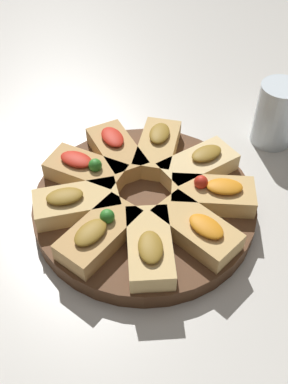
# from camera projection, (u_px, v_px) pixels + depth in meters

# --- Properties ---
(ground_plane) EXTENTS (3.00, 3.00, 0.00)m
(ground_plane) POSITION_uv_depth(u_px,v_px,m) (144.00, 211.00, 0.62)
(ground_plane) COLOR beige
(serving_board) EXTENTS (0.30, 0.30, 0.03)m
(serving_board) POSITION_uv_depth(u_px,v_px,m) (144.00, 205.00, 0.61)
(serving_board) COLOR #51331E
(serving_board) RESTS_ON ground_plane
(focaccia_slice_0) EXTENTS (0.11, 0.11, 0.04)m
(focaccia_slice_0) POSITION_uv_depth(u_px,v_px,m) (197.00, 229.00, 0.55)
(focaccia_slice_0) COLOR tan
(focaccia_slice_0) RESTS_ON serving_board
(focaccia_slice_1) EXTENTS (0.06, 0.11, 0.04)m
(focaccia_slice_1) POSITION_uv_depth(u_px,v_px,m) (213.00, 194.00, 0.59)
(focaccia_slice_1) COLOR tan
(focaccia_slice_1) RESTS_ON serving_board
(focaccia_slice_2) EXTENTS (0.10, 0.12, 0.04)m
(focaccia_slice_2) POSITION_uv_depth(u_px,v_px,m) (198.00, 165.00, 0.63)
(focaccia_slice_2) COLOR #E5C689
(focaccia_slice_2) RESTS_ON serving_board
(focaccia_slice_3) EXTENTS (0.12, 0.07, 0.04)m
(focaccia_slice_3) POSITION_uv_depth(u_px,v_px,m) (157.00, 147.00, 0.65)
(focaccia_slice_3) COLOR tan
(focaccia_slice_3) RESTS_ON serving_board
(focaccia_slice_4) EXTENTS (0.12, 0.10, 0.04)m
(focaccia_slice_4) POSITION_uv_depth(u_px,v_px,m) (116.00, 151.00, 0.65)
(focaccia_slice_4) COLOR tan
(focaccia_slice_4) RESTS_ON serving_board
(focaccia_slice_5) EXTENTS (0.09, 0.12, 0.04)m
(focaccia_slice_5) POSITION_uv_depth(u_px,v_px,m) (85.00, 170.00, 0.62)
(focaccia_slice_5) COLOR tan
(focaccia_slice_5) RESTS_ON serving_board
(focaccia_slice_6) EXTENTS (0.08, 0.12, 0.04)m
(focaccia_slice_6) POSITION_uv_depth(u_px,v_px,m) (76.00, 203.00, 0.58)
(focaccia_slice_6) COLOR #DBB775
(focaccia_slice_6) RESTS_ON serving_board
(focaccia_slice_7) EXTENTS (0.12, 0.11, 0.04)m
(focaccia_slice_7) POSITION_uv_depth(u_px,v_px,m) (99.00, 234.00, 0.54)
(focaccia_slice_7) COLOR tan
(focaccia_slice_7) RESTS_ON serving_board
(focaccia_slice_8) EXTENTS (0.11, 0.06, 0.04)m
(focaccia_slice_8) POSITION_uv_depth(u_px,v_px,m) (149.00, 247.00, 0.53)
(focaccia_slice_8) COLOR #DBB775
(focaccia_slice_8) RESTS_ON serving_board
(water_glass) EXTENTS (0.06, 0.06, 0.10)m
(water_glass) POSITION_uv_depth(u_px,v_px,m) (276.00, 114.00, 0.69)
(water_glass) COLOR silver
(water_glass) RESTS_ON ground_plane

